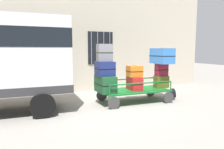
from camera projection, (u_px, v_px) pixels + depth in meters
The scene contains 13 objects.
ground_plane at pixel (116, 105), 7.33m from camera, with size 40.00×40.00×0.00m, color gray.
building_wall at pixel (92, 37), 9.75m from camera, with size 12.00×0.38×5.00m.
luggage_cart at pixel (134, 92), 7.73m from camera, with size 2.54×1.29×0.46m.
cart_railing at pixel (135, 82), 7.69m from camera, with size 2.42×1.15×0.34m.
suitcase_left_bottom at pixel (105, 84), 7.25m from camera, with size 0.57×0.93×0.57m.
suitcase_left_middle at pixel (105, 69), 7.23m from camera, with size 0.58×0.64×0.49m.
suitcase_left_top at pixel (104, 53), 7.19m from camera, with size 0.52×0.37×0.60m.
suitcase_midleft_bottom at pixel (134, 83), 7.70m from camera, with size 0.47×0.72×0.48m.
suitcase_midleft_middle at pixel (134, 71), 7.67m from camera, with size 0.53×0.55×0.41m.
suitcase_center_bottom at pixel (161, 82), 8.09m from camera, with size 0.55×0.30×0.47m.
suitcase_center_middle at pixel (161, 70), 8.05m from camera, with size 0.49×0.27×0.47m.
suitcase_center_top at pixel (162, 56), 7.97m from camera, with size 0.60×0.91×0.59m.
backpack at pixel (173, 94), 8.12m from camera, with size 0.27×0.22×0.44m.
Camera 1 is at (-2.71, -6.63, 1.91)m, focal length 33.67 mm.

